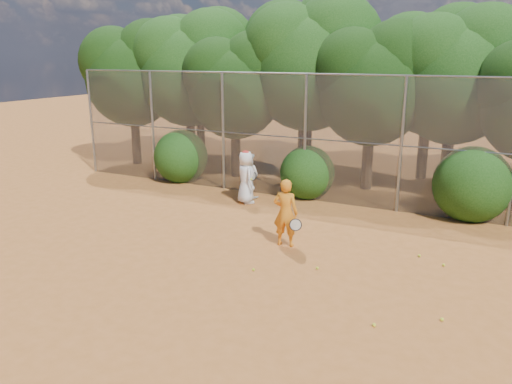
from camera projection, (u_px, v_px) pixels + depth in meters
The scene contains 23 objects.
ground at pixel (246, 274), 10.75m from camera, with size 80.00×80.00×0.00m, color #A65C25.
fence_back at pixel (332, 139), 15.43m from camera, with size 20.05×0.09×4.03m.
tree_0 at pixel (133, 70), 20.68m from camera, with size 4.38×3.81×6.00m.
tree_1 at pixel (190, 65), 19.98m from camera, with size 4.64×4.03×6.35m.
tree_2 at pixel (237, 82), 18.46m from camera, with size 3.99×3.47×5.47m.
tree_3 at pixel (311, 59), 18.04m from camera, with size 4.89×4.26×6.70m.
tree_4 at pixel (374, 80), 16.62m from camera, with size 4.19×3.64×5.73m.
tree_5 at pixel (458, 71), 16.16m from camera, with size 4.51×3.92×6.17m.
tree_9 at pixel (200, 60), 22.35m from camera, with size 4.83×4.20×6.62m.
tree_10 at pixel (307, 53), 20.30m from camera, with size 5.15×4.48×7.06m.
tree_11 at pixel (432, 66), 17.94m from camera, with size 4.64×4.03×6.35m.
bush_0 at pixel (181, 154), 18.49m from camera, with size 2.00×2.00×2.00m, color #173F0F.
bush_1 at pixel (307, 170), 16.37m from camera, with size 1.80×1.80×1.80m, color #173F0F.
bush_2 at pixel (473, 181), 14.18m from camera, with size 2.20×2.20×2.20m, color #173F0F.
player_yellow at pixel (286, 213), 12.17m from camera, with size 0.85×0.57×1.69m.
player_teen at pixel (246, 177), 15.71m from camera, with size 0.96×0.93×1.69m.
player_white at pixel (249, 175), 16.36m from camera, with size 0.88×0.78×1.50m.
ball_0 at pixel (317, 268), 10.97m from camera, with size 0.07×0.07×0.07m, color #CAD326.
ball_1 at pixel (444, 265), 11.14m from camera, with size 0.07×0.07×0.07m, color #CAD326.
ball_2 at pixel (374, 325), 8.67m from camera, with size 0.07×0.07×0.07m, color #CAD326.
ball_3 at pixel (442, 319), 8.85m from camera, with size 0.07×0.07×0.07m, color #CAD326.
ball_4 at pixel (253, 270), 10.90m from camera, with size 0.07×0.07×0.07m, color #CAD326.
ball_5 at pixel (419, 256), 11.65m from camera, with size 0.07×0.07×0.07m, color #CAD326.
Camera 1 is at (4.59, -8.76, 4.58)m, focal length 35.00 mm.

